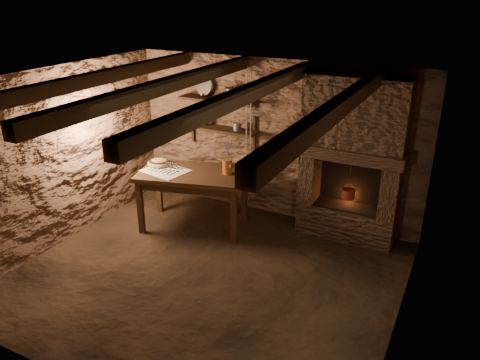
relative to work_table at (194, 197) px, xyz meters
The scene contains 25 objects.
floor 1.42m from the work_table, 51.33° to the right, with size 4.50×4.50×0.00m, color black.
back_wall 1.46m from the work_table, 48.82° to the left, with size 4.50×0.04×2.40m, color #4E3324.
front_wall 3.24m from the work_table, 74.65° to the right, with size 4.50×0.04×2.40m, color #4E3324.
left_wall 1.90m from the work_table, 143.55° to the right, with size 0.04×4.00×2.40m, color #4E3324.
right_wall 3.34m from the work_table, 18.70° to the right, with size 0.04×4.00×2.40m, color #4E3324.
ceiling 2.35m from the work_table, 51.33° to the right, with size 4.50×4.00×0.04m, color black.
beam_far_left 2.22m from the work_table, 122.45° to the right, with size 0.14×3.95×0.16m, color black.
beam_mid_left 2.14m from the work_table, 72.17° to the right, with size 0.14×3.95×0.16m, color black.
beam_mid_right 2.50m from the work_table, 38.02° to the right, with size 0.14×3.95×0.16m, color black.
beam_far_right 3.15m from the work_table, 24.09° to the right, with size 0.14×3.95×0.16m, color black.
shelf_lower 1.15m from the work_table, 91.02° to the left, with size 1.25×0.30×0.04m, color black.
shelf_upper 1.51m from the work_table, 91.02° to the left, with size 1.25×0.30×0.04m, color black.
hearth 2.33m from the work_table, 19.15° to the left, with size 1.43×0.51×2.30m.
work_table is the anchor object (origin of this frame).
linen_cloth 0.57m from the work_table, 158.05° to the right, with size 0.60×0.49×0.01m, color silver.
pewter_cutlery_row 0.58m from the work_table, 155.47° to the right, with size 0.51×0.19×0.01m, color gray, non-canonical shape.
drinking_glasses 0.57m from the work_table, behind, with size 0.19×0.06×0.08m, color white, non-canonical shape.
stoneware_jug 0.80m from the work_table, 18.00° to the left, with size 0.16×0.16×0.49m.
wooden_bowl 0.73m from the work_table, behind, with size 0.34×0.34×0.12m, color #AA8A49.
iron_stockpot 1.61m from the work_table, 73.85° to the left, with size 0.22×0.22×0.16m, color #2D2B28.
tin_pan 1.73m from the work_table, 108.32° to the left, with size 0.29×0.29×0.04m, color gray.
small_kettle 1.25m from the work_table, 68.77° to the left, with size 0.16×0.12×0.17m, color gray, non-canonical shape.
rusty_tin 1.23m from the work_table, 109.27° to the left, with size 0.10×0.10×0.10m, color #5B1C12.
red_pot 2.22m from the work_table, 17.83° to the left, with size 0.20×0.19×0.54m.
hanging_ropes 1.60m from the work_table, ahead, with size 0.08×0.08×1.20m, color #C3AC8A, non-canonical shape.
Camera 1 is at (2.60, -4.20, 3.33)m, focal length 35.00 mm.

